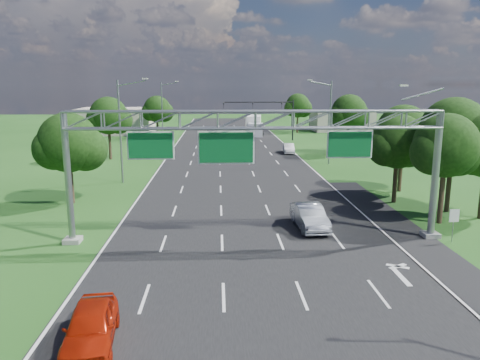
{
  "coord_description": "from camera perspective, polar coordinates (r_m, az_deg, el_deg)",
  "views": [
    {
      "loc": [
        -1.98,
        -15.91,
        9.55
      ],
      "look_at": [
        -0.63,
        12.86,
        3.66
      ],
      "focal_mm": 35.0,
      "sensor_mm": 36.0,
      "label": 1
    }
  ],
  "objects": [
    {
      "name": "tree_verge_lc",
      "position": [
        86.76,
        -10.03,
        8.36
      ],
      "size": [
        5.76,
        4.8,
        7.62
      ],
      "color": "#2D2116",
      "rests_on": "ground"
    },
    {
      "name": "car_queue_c",
      "position": [
        66.85,
        -3.11,
        4.01
      ],
      "size": [
        2.37,
        4.82,
        1.58
      ],
      "primitive_type": "imported",
      "rotation": [
        0.0,
        0.0,
        0.11
      ],
      "color": "black",
      "rests_on": "ground"
    },
    {
      "name": "tree_verge_rd",
      "position": [
        66.56,
        13.19,
        7.88
      ],
      "size": [
        5.76,
        4.8,
        8.28
      ],
      "color": "#2D2116",
      "rests_on": "ground"
    },
    {
      "name": "streetlight_l_near",
      "position": [
        47.01,
        -14.2,
        6.36
      ],
      "size": [
        2.97,
        0.22,
        10.16
      ],
      "color": "gray",
      "rests_on": "ground"
    },
    {
      "name": "ground",
      "position": [
        46.93,
        -0.21,
        -0.19
      ],
      "size": [
        220.0,
        220.0,
        0.0
      ],
      "primitive_type": "plane",
      "color": "#184314",
      "rests_on": "ground"
    },
    {
      "name": "tree_verge_re",
      "position": [
        95.41,
        7.09,
        8.85
      ],
      "size": [
        5.76,
        4.8,
        7.84
      ],
      "color": "#2D2116",
      "rests_on": "ground"
    },
    {
      "name": "building_right",
      "position": [
        101.58,
        12.24,
        7.03
      ],
      "size": [
        12.0,
        9.0,
        4.0
      ],
      "primitive_type": "cube",
      "color": "#AEA392",
      "rests_on": "ground"
    },
    {
      "name": "car_queue_d",
      "position": [
        66.72,
        5.96,
        3.85
      ],
      "size": [
        1.68,
        4.19,
        1.35
      ],
      "primitive_type": "imported",
      "rotation": [
        0.0,
        0.0,
        -0.06
      ],
      "color": "#BCBCBC",
      "rests_on": "ground"
    },
    {
      "name": "building_left",
      "position": [
        96.28,
        -14.79,
        6.98
      ],
      "size": [
        14.0,
        10.0,
        5.0
      ],
      "primitive_type": "cube",
      "color": "#AEA392",
      "rests_on": "ground"
    },
    {
      "name": "streetlight_r_mid",
      "position": [
        57.6,
        10.74,
        7.4
      ],
      "size": [
        2.97,
        0.22,
        10.16
      ],
      "color": "gray",
      "rests_on": "ground"
    },
    {
      "name": "red_coupe",
      "position": [
        18.98,
        -17.74,
        -16.62
      ],
      "size": [
        2.29,
        4.65,
        1.53
      ],
      "primitive_type": "imported",
      "rotation": [
        0.0,
        0.0,
        0.11
      ],
      "color": "#AD1D07",
      "rests_on": "ground"
    },
    {
      "name": "sign_gantry",
      "position": [
        28.13,
        2.05,
        6.12
      ],
      "size": [
        23.5,
        1.0,
        9.56
      ],
      "color": "gray",
      "rests_on": "ground"
    },
    {
      "name": "traffic_signal",
      "position": [
        81.58,
        4.02,
        8.45
      ],
      "size": [
        12.21,
        0.24,
        7.0
      ],
      "color": "black",
      "rests_on": "ground"
    },
    {
      "name": "streetlight_l_far",
      "position": [
        81.54,
        -9.35,
        8.61
      ],
      "size": [
        2.97,
        0.22,
        10.16
      ],
      "color": "gray",
      "rests_on": "ground"
    },
    {
      "name": "box_truck",
      "position": [
        91.32,
        1.71,
        6.64
      ],
      "size": [
        3.5,
        9.78,
        3.61
      ],
      "rotation": [
        0.0,
        0.0,
        -0.11
      ],
      "color": "white",
      "rests_on": "ground"
    },
    {
      "name": "car_queue_b",
      "position": [
        74.42,
        -0.52,
        4.63
      ],
      "size": [
        1.97,
        4.17,
        1.15
      ],
      "primitive_type": "imported",
      "rotation": [
        0.0,
        0.0,
        -0.01
      ],
      "color": "black",
      "rests_on": "ground"
    },
    {
      "name": "regulatory_sign",
      "position": [
        31.53,
        24.63,
        -4.3
      ],
      "size": [
        0.6,
        0.08,
        2.1
      ],
      "color": "gray",
      "rests_on": "ground"
    },
    {
      "name": "tree_cluster_right",
      "position": [
        39.13,
        22.8,
        4.44
      ],
      "size": [
        9.91,
        14.6,
        8.68
      ],
      "color": "#2D2116",
      "rests_on": "ground"
    },
    {
      "name": "tree_verge_la",
      "position": [
        40.07,
        -20.06,
        3.98
      ],
      "size": [
        5.76,
        4.8,
        7.4
      ],
      "color": "#2D2116",
      "rests_on": "ground"
    },
    {
      "name": "road",
      "position": [
        46.93,
        -0.21,
        -0.19
      ],
      "size": [
        18.0,
        180.0,
        0.02
      ],
      "primitive_type": "cube",
      "color": "black",
      "rests_on": "ground"
    },
    {
      "name": "silver_sedan",
      "position": [
        32.01,
        8.46,
        -4.42
      ],
      "size": [
        2.02,
        5.02,
        1.62
      ],
      "primitive_type": "imported",
      "rotation": [
        0.0,
        0.0,
        0.06
      ],
      "color": "#A6AAB1",
      "rests_on": "ground"
    },
    {
      "name": "road_flare",
      "position": [
        33.68,
        18.74,
        -5.56
      ],
      "size": [
        3.0,
        30.0,
        0.02
      ],
      "primitive_type": "cube",
      "color": "black",
      "rests_on": "ground"
    },
    {
      "name": "tree_verge_lb",
      "position": [
        62.66,
        -15.67,
        7.35
      ],
      "size": [
        5.76,
        4.8,
        8.06
      ],
      "color": "#2D2116",
      "rests_on": "ground"
    }
  ]
}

